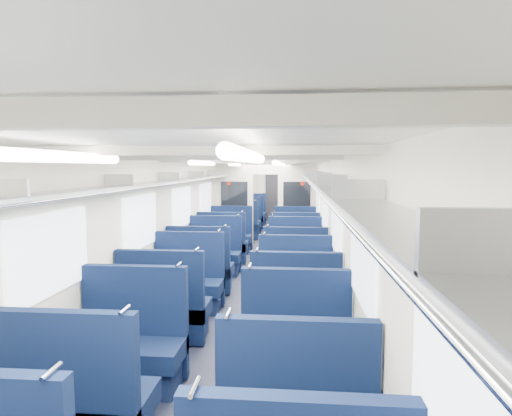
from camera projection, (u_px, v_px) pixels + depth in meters
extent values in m
cube|color=black|center=(255.00, 273.00, 9.09)|extent=(2.80, 18.00, 0.01)
cube|color=white|center=(255.00, 160.00, 8.87)|extent=(2.80, 18.00, 0.01)
cube|color=beige|center=(189.00, 216.00, 9.10)|extent=(0.02, 18.00, 2.35)
cube|color=#0F1933|center=(190.00, 255.00, 9.18)|extent=(0.03, 17.90, 0.70)
cube|color=beige|center=(323.00, 218.00, 8.85)|extent=(0.02, 18.00, 2.35)
cube|color=#0F1933|center=(322.00, 257.00, 8.93)|extent=(0.03, 17.90, 0.70)
cube|color=beige|center=(275.00, 192.00, 17.90)|extent=(2.80, 0.02, 2.35)
cube|color=#B2B5BA|center=(197.00, 178.00, 9.01)|extent=(0.34, 17.40, 0.04)
cylinder|color=silver|center=(205.00, 179.00, 9.00)|extent=(0.02, 17.40, 0.02)
cube|color=#B2B5BA|center=(6.00, 189.00, 3.05)|extent=(0.34, 0.03, 0.14)
cube|color=#B2B5BA|center=(120.00, 180.00, 5.04)|extent=(0.34, 0.03, 0.14)
cube|color=#B2B5BA|center=(169.00, 176.00, 7.02)|extent=(0.34, 0.03, 0.14)
cube|color=#B2B5BA|center=(197.00, 174.00, 9.00)|extent=(0.34, 0.03, 0.14)
cube|color=#B2B5BA|center=(214.00, 173.00, 10.99)|extent=(0.34, 0.03, 0.14)
cube|color=#B2B5BA|center=(227.00, 172.00, 12.97)|extent=(0.34, 0.03, 0.14)
cube|color=#B2B5BA|center=(236.00, 172.00, 14.95)|extent=(0.34, 0.03, 0.14)
cube|color=#B2B5BA|center=(242.00, 171.00, 16.94)|extent=(0.34, 0.03, 0.14)
cube|color=#B2B5BA|center=(315.00, 179.00, 8.80)|extent=(0.34, 17.40, 0.04)
cylinder|color=silver|center=(306.00, 180.00, 8.81)|extent=(0.02, 17.40, 0.02)
cube|color=#B2B5BA|center=(506.00, 244.00, 0.85)|extent=(0.34, 0.03, 0.14)
cube|color=#B2B5BA|center=(358.00, 190.00, 2.84)|extent=(0.34, 0.03, 0.14)
cube|color=#B2B5BA|center=(332.00, 181.00, 4.82)|extent=(0.34, 0.03, 0.14)
cube|color=#B2B5BA|center=(321.00, 177.00, 6.80)|extent=(0.34, 0.03, 0.14)
cube|color=#B2B5BA|center=(315.00, 175.00, 8.79)|extent=(0.34, 0.03, 0.14)
cube|color=#B2B5BA|center=(311.00, 173.00, 10.77)|extent=(0.34, 0.03, 0.14)
cube|color=#B2B5BA|center=(309.00, 172.00, 12.76)|extent=(0.34, 0.03, 0.14)
cube|color=#B2B5BA|center=(307.00, 172.00, 14.74)|extent=(0.34, 0.03, 0.14)
cube|color=#B2B5BA|center=(305.00, 171.00, 16.72)|extent=(0.34, 0.03, 0.14)
cube|color=white|center=(51.00, 254.00, 3.92)|extent=(0.02, 1.30, 0.75)
cube|color=white|center=(141.00, 222.00, 6.20)|extent=(0.02, 1.30, 0.75)
cube|color=white|center=(182.00, 207.00, 8.48)|extent=(0.02, 1.30, 0.75)
cube|color=white|center=(206.00, 199.00, 10.76)|extent=(0.02, 1.30, 0.75)
cube|color=white|center=(224.00, 192.00, 13.54)|extent=(0.02, 1.30, 0.75)
cube|color=white|center=(234.00, 189.00, 15.82)|extent=(0.02, 1.30, 0.75)
cube|color=white|center=(472.00, 410.00, 1.40)|extent=(0.02, 1.30, 0.75)
cube|color=white|center=(362.00, 259.00, 3.68)|extent=(0.02, 1.30, 0.75)
cube|color=white|center=(336.00, 224.00, 5.96)|extent=(0.02, 1.30, 0.75)
cube|color=white|center=(325.00, 208.00, 8.24)|extent=(0.02, 1.30, 0.75)
cube|color=white|center=(318.00, 199.00, 10.52)|extent=(0.02, 1.30, 0.75)
cube|color=white|center=(313.00, 193.00, 13.30)|extent=(0.02, 1.30, 0.75)
cube|color=white|center=(310.00, 189.00, 15.58)|extent=(0.02, 1.30, 0.75)
cube|color=silver|center=(175.00, 151.00, 2.92)|extent=(2.70, 0.06, 0.06)
cube|color=silver|center=(223.00, 157.00, 4.90)|extent=(2.70, 0.06, 0.06)
cube|color=silver|center=(244.00, 160.00, 6.89)|extent=(2.70, 0.06, 0.06)
cube|color=silver|center=(255.00, 162.00, 8.87)|extent=(2.70, 0.06, 0.06)
cube|color=silver|center=(262.00, 163.00, 10.85)|extent=(2.70, 0.06, 0.06)
cube|color=silver|center=(267.00, 163.00, 12.84)|extent=(2.70, 0.06, 0.06)
cube|color=silver|center=(271.00, 164.00, 14.82)|extent=(2.70, 0.06, 0.06)
cube|color=silver|center=(274.00, 164.00, 16.80)|extent=(2.70, 0.06, 0.06)
cylinder|color=white|center=(57.00, 157.00, 2.48)|extent=(0.07, 1.60, 0.07)
cylinder|color=white|center=(203.00, 163.00, 6.44)|extent=(0.07, 1.60, 0.07)
cylinder|color=white|center=(235.00, 165.00, 9.92)|extent=(0.07, 1.60, 0.07)
cylinder|color=white|center=(254.00, 165.00, 14.38)|extent=(0.07, 1.60, 0.07)
cylinder|color=white|center=(248.00, 156.00, 2.38)|extent=(0.07, 1.60, 0.07)
cylinder|color=white|center=(277.00, 163.00, 6.35)|extent=(0.07, 1.60, 0.07)
cylinder|color=white|center=(283.00, 165.00, 9.82)|extent=(0.07, 1.60, 0.07)
cylinder|color=white|center=(287.00, 165.00, 14.28)|extent=(0.07, 1.60, 0.07)
cube|color=black|center=(275.00, 196.00, 17.86)|extent=(0.75, 0.06, 2.00)
cube|color=silver|center=(235.00, 204.00, 12.25)|extent=(1.05, 0.08, 2.35)
cube|color=black|center=(234.00, 196.00, 12.18)|extent=(0.76, 0.02, 0.80)
cylinder|color=red|center=(229.00, 183.00, 12.15)|extent=(0.12, 0.01, 0.12)
cube|color=silver|center=(297.00, 204.00, 12.09)|extent=(1.05, 0.08, 2.35)
cube|color=black|center=(297.00, 196.00, 12.02)|extent=(0.76, 0.02, 0.80)
cylinder|color=red|center=(302.00, 184.00, 11.97)|extent=(0.12, 0.01, 0.12)
cube|color=silver|center=(266.00, 168.00, 12.08)|extent=(0.70, 0.08, 0.35)
cylinder|color=silver|center=(51.00, 371.00, 2.10)|extent=(0.02, 0.17, 0.02)
cylinder|color=silver|center=(195.00, 387.00, 1.95)|extent=(0.02, 0.17, 0.02)
cube|color=#0C1A3D|center=(81.00, 403.00, 3.36)|extent=(1.10, 0.58, 0.19)
cube|color=#0C1A3D|center=(64.00, 390.00, 3.11)|extent=(1.10, 0.10, 1.17)
cylinder|color=silver|center=(125.00, 310.00, 3.01)|extent=(0.02, 0.17, 0.02)
cube|color=#0C1A3D|center=(296.00, 414.00, 3.21)|extent=(1.10, 0.58, 0.19)
cube|color=#0C1A3D|center=(296.00, 402.00, 2.95)|extent=(1.10, 0.10, 1.17)
cylinder|color=silver|center=(228.00, 313.00, 2.94)|extent=(0.02, 0.17, 0.02)
cube|color=#0C1A3D|center=(128.00, 352.00, 4.30)|extent=(1.10, 0.58, 0.19)
cube|color=#0C1633|center=(128.00, 375.00, 4.32)|extent=(1.01, 0.46, 0.28)
cube|color=#0C1A3D|center=(136.00, 321.00, 4.51)|extent=(1.10, 0.10, 1.17)
cylinder|color=silver|center=(179.00, 264.00, 4.41)|extent=(0.02, 0.17, 0.02)
cube|color=#0C1A3D|center=(296.00, 358.00, 4.16)|extent=(1.10, 0.58, 0.19)
cube|color=#0C1633|center=(295.00, 381.00, 4.18)|extent=(1.01, 0.46, 0.28)
cube|color=#0C1A3D|center=(296.00, 326.00, 4.37)|extent=(1.10, 0.10, 1.17)
cylinder|color=silver|center=(250.00, 266.00, 4.36)|extent=(0.02, 0.17, 0.02)
cube|color=#0C1A3D|center=(166.00, 309.00, 5.59)|extent=(1.10, 0.58, 0.19)
cube|color=#0C1633|center=(167.00, 327.00, 5.61)|extent=(1.01, 0.46, 0.28)
cube|color=#0C1A3D|center=(160.00, 297.00, 5.34)|extent=(1.10, 0.10, 1.17)
cylinder|color=silver|center=(197.00, 249.00, 5.24)|extent=(0.02, 0.17, 0.02)
cube|color=#0C1A3D|center=(295.00, 312.00, 5.48)|extent=(1.10, 0.58, 0.19)
cube|color=#0C1633|center=(295.00, 330.00, 5.50)|extent=(1.01, 0.46, 0.28)
cube|color=#0C1A3D|center=(296.00, 300.00, 5.23)|extent=(1.10, 0.10, 1.17)
cylinder|color=silver|center=(257.00, 250.00, 5.21)|extent=(0.02, 0.17, 0.02)
cube|color=#0C1A3D|center=(187.00, 287.00, 6.64)|extent=(1.10, 0.58, 0.19)
cube|color=#0C1633|center=(187.00, 302.00, 6.67)|extent=(1.01, 0.46, 0.28)
cube|color=#0C1A3D|center=(190.00, 268.00, 6.86)|extent=(1.10, 0.10, 1.17)
cylinder|color=silver|center=(219.00, 231.00, 6.76)|extent=(0.02, 0.17, 0.02)
cube|color=#0C1A3D|center=(295.00, 293.00, 6.30)|extent=(1.10, 0.58, 0.19)
cube|color=#0C1633|center=(295.00, 309.00, 6.32)|extent=(1.01, 0.46, 0.28)
cube|color=#0C1A3D|center=(295.00, 274.00, 6.51)|extent=(1.10, 0.10, 1.17)
cylinder|color=silver|center=(264.00, 233.00, 6.50)|extent=(0.02, 0.17, 0.02)
cube|color=#0C1A3D|center=(202.00, 270.00, 7.72)|extent=(1.10, 0.58, 0.19)
cube|color=#0C1633|center=(202.00, 283.00, 7.74)|extent=(1.01, 0.46, 0.28)
cube|color=#0C1A3D|center=(198.00, 260.00, 7.46)|extent=(1.10, 0.10, 1.17)
cylinder|color=silver|center=(225.00, 225.00, 7.36)|extent=(0.02, 0.17, 0.02)
cube|color=#0C1A3D|center=(295.00, 271.00, 7.63)|extent=(1.10, 0.58, 0.19)
cube|color=#0C1633|center=(295.00, 284.00, 7.65)|extent=(1.01, 0.46, 0.28)
cube|color=#0C1A3D|center=(295.00, 261.00, 7.37)|extent=(1.10, 0.10, 1.17)
cylinder|color=silver|center=(268.00, 226.00, 7.36)|extent=(0.02, 0.17, 0.02)
cube|color=#0C1A3D|center=(214.00, 256.00, 8.89)|extent=(1.10, 0.58, 0.19)
cube|color=#0C1633|center=(214.00, 268.00, 8.91)|extent=(1.01, 0.46, 0.28)
cube|color=#0C1A3D|center=(216.00, 243.00, 9.10)|extent=(1.10, 0.10, 1.17)
cylinder|color=silver|center=(238.00, 215.00, 9.00)|extent=(0.02, 0.17, 0.02)
cube|color=#0C1A3D|center=(295.00, 258.00, 8.72)|extent=(1.10, 0.58, 0.19)
cube|color=#0C1633|center=(295.00, 270.00, 8.75)|extent=(1.01, 0.46, 0.28)
cube|color=#0C1A3D|center=(295.00, 245.00, 8.94)|extent=(1.10, 0.10, 1.17)
cylinder|color=silver|center=(273.00, 215.00, 8.92)|extent=(0.02, 0.17, 0.02)
cube|color=#0C1A3D|center=(223.00, 246.00, 10.07)|extent=(1.10, 0.58, 0.19)
cube|color=#0C1633|center=(223.00, 256.00, 10.09)|extent=(1.01, 0.46, 0.28)
cube|color=#0C1A3D|center=(221.00, 238.00, 9.82)|extent=(1.10, 0.10, 1.17)
cylinder|color=silver|center=(242.00, 211.00, 9.72)|extent=(0.02, 0.17, 0.02)
cube|color=#0C1A3D|center=(295.00, 247.00, 9.98)|extent=(1.10, 0.58, 0.19)
cube|color=#0C1633|center=(295.00, 257.00, 10.00)|extent=(1.01, 0.46, 0.28)
cube|color=#0C1A3D|center=(295.00, 238.00, 9.72)|extent=(1.10, 0.10, 1.17)
cylinder|color=silver|center=(274.00, 211.00, 9.71)|extent=(0.02, 0.17, 0.02)
cube|color=#0C1A3D|center=(230.00, 238.00, 11.16)|extent=(1.10, 0.58, 0.19)
cube|color=#0C1633|center=(230.00, 247.00, 11.18)|extent=(1.01, 0.46, 0.28)
cube|color=#0C1A3D|center=(231.00, 228.00, 11.37)|extent=(1.10, 0.10, 1.17)
cylinder|color=silver|center=(249.00, 205.00, 11.27)|extent=(0.02, 0.17, 0.02)
cube|color=#0C1A3D|center=(295.00, 239.00, 11.04)|extent=(1.10, 0.58, 0.19)
cube|color=#0C1633|center=(295.00, 248.00, 11.07)|extent=(1.01, 0.46, 0.28)
cube|color=#0C1A3D|center=(295.00, 229.00, 11.26)|extent=(1.10, 0.10, 1.17)
cylinder|color=silver|center=(277.00, 205.00, 11.24)|extent=(0.02, 0.17, 0.02)
cube|color=#0C1A3D|center=(241.00, 227.00, 13.35)|extent=(1.10, 0.58, 0.19)
cube|color=#0C1633|center=(241.00, 234.00, 13.37)|extent=(1.01, 0.46, 0.28)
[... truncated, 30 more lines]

